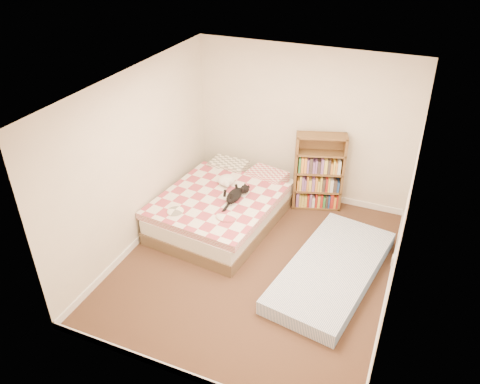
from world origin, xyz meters
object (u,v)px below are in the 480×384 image
at_px(bookshelf, 318,180).
at_px(black_cat, 235,194).
at_px(white_dog, 227,180).
at_px(bed, 224,206).
at_px(floor_mattress, 332,270).

relative_size(bookshelf, black_cat, 1.81).
xyz_separation_m(black_cat, white_dog, (-0.28, 0.32, 0.00)).
distance_m(bed, white_dog, 0.40).
bearing_deg(bed, bookshelf, 44.40).
distance_m(bookshelf, floor_mattress, 1.76).
distance_m(bed, floor_mattress, 1.96).
xyz_separation_m(bookshelf, black_cat, (-0.98, -1.07, 0.10)).
bearing_deg(bookshelf, white_dog, -166.95).
distance_m(bookshelf, white_dog, 1.47).
height_order(bed, white_dog, white_dog).
height_order(bookshelf, black_cat, bookshelf).
relative_size(bed, floor_mattress, 1.04).
bearing_deg(black_cat, bookshelf, 69.28).
bearing_deg(bed, white_dog, 107.16).
relative_size(floor_mattress, white_dog, 6.33).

